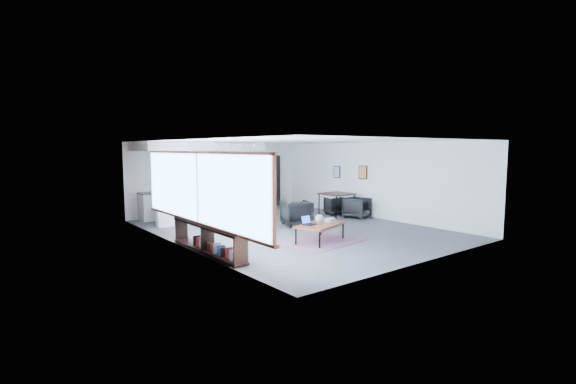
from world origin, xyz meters
TOP-DOWN VIEW (x-y plane):
  - room at (0.00, 0.00)m, footprint 7.02×9.02m
  - window at (-3.46, -0.90)m, footprint 0.10×5.95m
  - console at (-3.30, -1.05)m, footprint 0.35×3.00m
  - kitchenette at (-1.20, 3.71)m, footprint 4.20×1.96m
  - doorway at (2.30, 4.42)m, footprint 1.10×0.12m
  - track_light at (-0.59, 2.20)m, footprint 1.60×0.07m
  - wall_art_lower at (3.47, 0.40)m, footprint 0.03×0.38m
  - wall_art_upper at (3.47, 1.70)m, footprint 0.03×0.34m
  - kilim_rug at (-0.48, -1.73)m, footprint 2.36×1.75m
  - coffee_table at (-0.48, -1.73)m, footprint 1.62×1.22m
  - laptop at (-0.83, -1.62)m, footprint 0.34×0.29m
  - ceramic_pot at (-0.54, -1.76)m, footprint 0.25×0.25m
  - book_stack at (-0.05, -1.63)m, footprint 0.31×0.27m
  - coaster at (-0.37, -1.91)m, footprint 0.12×0.12m
  - armchair_left at (-1.40, 0.77)m, footprint 1.07×1.04m
  - armchair_right at (0.45, 0.39)m, footprint 1.04×1.01m
  - floor_lamp at (-0.26, 1.47)m, footprint 0.56×0.56m
  - dining_table at (2.67, 0.89)m, footprint 0.99×0.99m
  - dining_chair_near at (3.00, 0.21)m, footprint 0.78×0.76m
  - dining_chair_far at (2.95, 1.22)m, footprint 0.72×0.70m
  - microwave at (-0.10, 4.15)m, footprint 0.57×0.33m

SIDE VIEW (x-z plane):
  - kilim_rug at x=-0.48m, z-range 0.00..0.01m
  - dining_chair_far at x=2.95m, z-range 0.00..0.59m
  - console at x=-3.30m, z-range -0.07..0.73m
  - dining_chair_near at x=3.00m, z-range 0.00..0.66m
  - armchair_right at x=0.45m, z-range 0.00..0.86m
  - armchair_left at x=-1.40m, z-range 0.00..0.86m
  - coffee_table at x=-0.48m, z-range 0.20..0.67m
  - coaster at x=-0.37m, z-range 0.47..0.48m
  - book_stack at x=-0.05m, z-range 0.47..0.55m
  - laptop at x=-0.83m, z-range 0.42..0.65m
  - ceramic_pot at x=-0.54m, z-range 0.47..0.72m
  - dining_table at x=2.67m, z-range 0.34..1.16m
  - doorway at x=2.30m, z-range 0.00..2.15m
  - microwave at x=-0.10m, z-range 0.93..1.31m
  - room at x=0.00m, z-range -0.01..2.61m
  - kitchenette at x=-1.20m, z-range 0.08..2.68m
  - floor_lamp at x=-0.26m, z-range 0.60..2.23m
  - window at x=-3.46m, z-range 0.63..2.29m
  - wall_art_upper at x=3.47m, z-range 1.28..1.72m
  - wall_art_lower at x=3.47m, z-range 1.31..1.79m
  - track_light at x=-0.59m, z-range 2.45..2.60m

